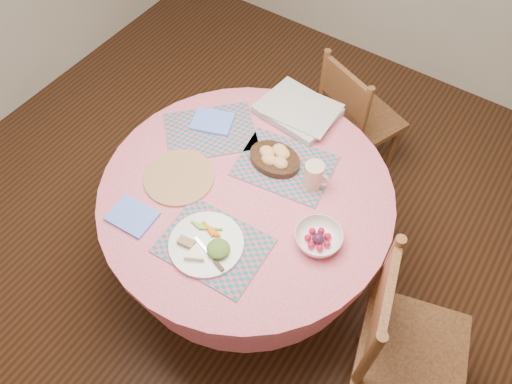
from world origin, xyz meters
TOP-DOWN VIEW (x-y plane):
  - ground at (0.00, 0.00)m, footprint 4.00×4.00m
  - dining_table at (0.00, 0.00)m, footprint 1.24×1.24m
  - chair_right at (0.82, -0.12)m, footprint 0.52×0.53m
  - chair_back at (0.08, 0.92)m, footprint 0.50×0.49m
  - placemat_front at (0.05, -0.29)m, footprint 0.42×0.32m
  - placemat_left at (-0.32, 0.18)m, footprint 0.49×0.50m
  - placemat_back at (0.06, 0.20)m, footprint 0.44×0.35m
  - wicker_trivet at (-0.27, -0.11)m, footprint 0.30×0.30m
  - napkin_near at (-0.30, -0.36)m, footprint 0.19×0.15m
  - napkin_far at (-0.34, 0.23)m, footprint 0.22×0.19m
  - dinner_plate at (0.03, -0.31)m, footprint 0.29×0.29m
  - bread_bowl at (0.02, 0.19)m, footprint 0.23×0.23m
  - latte_mug at (0.22, 0.18)m, footprint 0.12×0.08m
  - fruit_bowl at (0.37, -0.05)m, footprint 0.23×0.23m
  - newspaper_stack at (-0.05, 0.50)m, footprint 0.37×0.31m

SIDE VIEW (x-z plane):
  - ground at x=0.00m, z-range 0.00..0.00m
  - chair_back at x=0.08m, z-range 0.02..0.86m
  - chair_right at x=0.82m, z-range 0.02..0.97m
  - dining_table at x=0.00m, z-range 0.18..0.93m
  - placemat_front at x=0.05m, z-range 0.75..0.76m
  - placemat_left at x=-0.32m, z-range 0.75..0.76m
  - placemat_back at x=0.06m, z-range 0.75..0.76m
  - wicker_trivet at x=-0.27m, z-range 0.75..0.76m
  - napkin_near at x=-0.30m, z-range 0.75..0.76m
  - napkin_far at x=-0.34m, z-range 0.76..0.77m
  - dinner_plate at x=0.03m, z-range 0.74..0.80m
  - newspaper_stack at x=-0.05m, z-range 0.76..0.80m
  - fruit_bowl at x=0.37m, z-range 0.75..0.81m
  - bread_bowl at x=0.02m, z-range 0.75..0.83m
  - latte_mug at x=0.22m, z-range 0.76..0.88m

